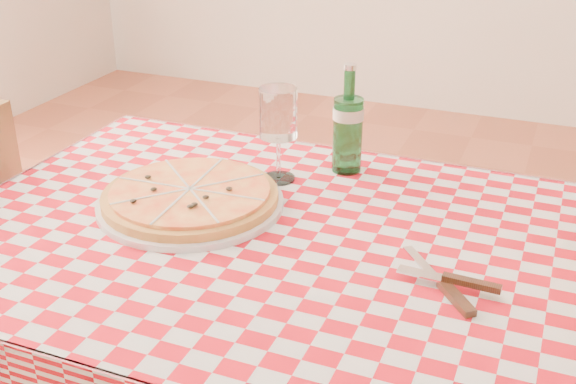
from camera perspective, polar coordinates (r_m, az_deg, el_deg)
name	(u,v)px	position (r m, az deg, el deg)	size (l,w,h in m)	color
dining_table	(286,281)	(1.39, -0.17, -7.01)	(1.20, 0.80, 0.75)	brown
tablecloth	(286,238)	(1.35, -0.17, -3.62)	(1.30, 0.90, 0.01)	#A60A16
pizza_plate	(190,195)	(1.45, -7.73, -0.26)	(0.37, 0.37, 0.05)	#C98443
water_bottle	(348,119)	(1.57, 4.78, 5.78)	(0.07, 0.07, 0.24)	#175F28
wine_glass	(278,135)	(1.53, -0.77, 4.52)	(0.08, 0.08, 0.21)	white
cutlery	(442,279)	(1.22, 12.08, -6.76)	(0.24, 0.20, 0.03)	silver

